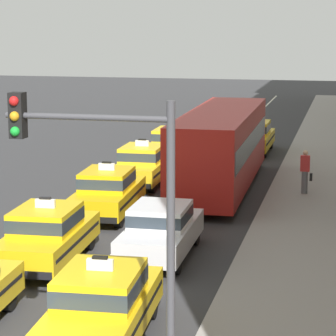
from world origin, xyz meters
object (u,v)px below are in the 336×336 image
object	(u,v)px
taxi_left_fourth	(143,164)
sedan_right_second	(161,229)
pedestrian_mid_block	(305,172)
taxi_right_nearest	(102,304)
taxi_left_fifth	(173,144)
taxi_left_second	(47,234)
traffic_light_pole	(113,202)
taxi_left_third	(108,191)
taxi_right_fourth	(253,136)
bus_right_third	(221,145)

from	to	relation	value
taxi_left_fourth	sedan_right_second	size ratio (longest dim) A/B	1.06
pedestrian_mid_block	taxi_right_nearest	bearing A→B (deg)	-102.41
taxi_left_fifth	sedan_right_second	bearing A→B (deg)	-78.41
taxi_left_second	taxi_left_fourth	distance (m)	11.11
taxi_right_nearest	sedan_right_second	distance (m)	6.24
taxi_right_nearest	sedan_right_second	world-z (taller)	taxi_right_nearest
taxi_left_fourth	pedestrian_mid_block	size ratio (longest dim) A/B	2.71
taxi_left_fourth	traffic_light_pole	size ratio (longest dim) A/B	0.82
taxi_left_third	taxi_left_fifth	size ratio (longest dim) A/B	1.01
taxi_right_nearest	taxi_right_fourth	world-z (taller)	same
taxi_left_third	bus_right_third	size ratio (longest dim) A/B	0.41
taxi_left_fourth	sedan_right_second	xyz separation A→B (m)	(3.15, -9.77, -0.03)
taxi_left_second	taxi_right_fourth	size ratio (longest dim) A/B	1.02
taxi_left_second	bus_right_third	world-z (taller)	bus_right_third
taxi_left_second	pedestrian_mid_block	distance (m)	12.18
bus_right_third	traffic_light_pole	world-z (taller)	traffic_light_pole
taxi_right_nearest	sedan_right_second	bearing A→B (deg)	92.24
taxi_left_second	taxi_left_fifth	bearing A→B (deg)	90.63
taxi_left_third	pedestrian_mid_block	distance (m)	8.01
bus_right_third	taxi_right_fourth	world-z (taller)	bus_right_third
sedan_right_second	pedestrian_mid_block	size ratio (longest dim) A/B	2.54
sedan_right_second	taxi_right_fourth	bearing A→B (deg)	88.97
taxi_left_fourth	taxi_right_fourth	bearing A→B (deg)	69.10
traffic_light_pole	taxi_left_second	bearing A→B (deg)	119.24
taxi_left_second	taxi_left_fourth	world-z (taller)	same
taxi_right_fourth	taxi_left_fourth	bearing A→B (deg)	-110.90
taxi_left_third	taxi_left_fifth	distance (m)	10.92
taxi_right_nearest	traffic_light_pole	bearing A→B (deg)	-67.84
sedan_right_second	taxi_left_second	bearing A→B (deg)	-155.58
taxi_left_second	taxi_left_third	bearing A→B (deg)	90.30
taxi_left_fifth	taxi_right_fourth	xyz separation A→B (m)	(3.47, 3.64, 0.00)
taxi_left_fourth	traffic_light_pole	xyz separation A→B (m)	(4.59, -18.93, 2.94)
taxi_left_second	taxi_left_fourth	size ratio (longest dim) A/B	1.01
taxi_left_third	taxi_left_fifth	xyz separation A→B (m)	(-0.15, 10.92, 0.00)
taxi_left_second	sedan_right_second	bearing A→B (deg)	24.42
taxi_left_second	taxi_left_fifth	distance (m)	16.61
taxi_left_fifth	taxi_left_second	bearing A→B (deg)	-89.37
taxi_left_fifth	pedestrian_mid_block	bearing A→B (deg)	-43.29
taxi_left_second	taxi_left_fifth	xyz separation A→B (m)	(-0.18, 16.61, 0.00)
taxi_left_fourth	taxi_right_fourth	size ratio (longest dim) A/B	1.01
traffic_light_pole	taxi_left_fifth	bearing A→B (deg)	100.59
taxi_right_nearest	sedan_right_second	size ratio (longest dim) A/B	1.08
taxi_right_nearest	traffic_light_pole	world-z (taller)	traffic_light_pole
taxi_left_third	taxi_right_fourth	size ratio (longest dim) A/B	1.02
taxi_right_nearest	bus_right_third	size ratio (longest dim) A/B	0.41
taxi_left_fourth	taxi_left_fifth	bearing A→B (deg)	89.75
taxi_right_nearest	pedestrian_mid_block	world-z (taller)	taxi_right_nearest
pedestrian_mid_block	taxi_left_fourth	bearing A→B (deg)	173.04
bus_right_third	taxi_left_fifth	bearing A→B (deg)	120.24
sedan_right_second	bus_right_third	world-z (taller)	bus_right_third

